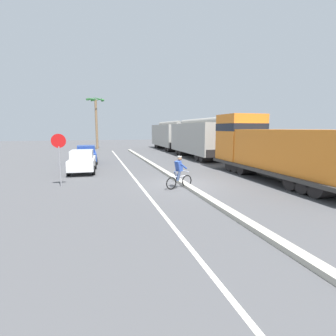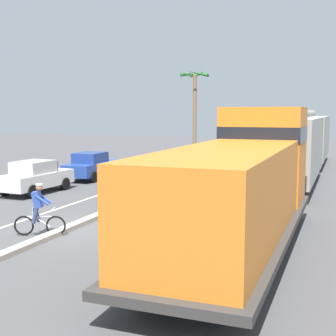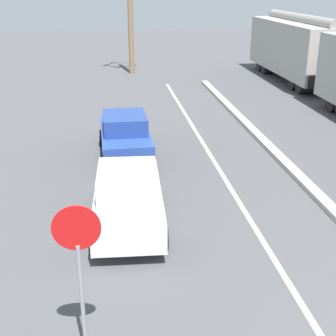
# 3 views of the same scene
# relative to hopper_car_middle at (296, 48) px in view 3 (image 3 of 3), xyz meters

# --- Properties ---
(median_curb) EXTENTS (0.36, 36.00, 0.16)m
(median_curb) POSITION_rel_hopper_car_middle_xyz_m (-5.95, -18.09, -2.00)
(median_curb) COLOR #B2AD9E
(median_curb) RESTS_ON ground
(lane_stripe) EXTENTS (0.14, 36.00, 0.01)m
(lane_stripe) POSITION_rel_hopper_car_middle_xyz_m (-8.35, -18.09, -2.07)
(lane_stripe) COLOR silver
(lane_stripe) RESTS_ON ground
(hopper_car_middle) EXTENTS (2.90, 10.60, 4.18)m
(hopper_car_middle) POSITION_rel_hopper_car_middle_xyz_m (0.00, 0.00, 0.00)
(hopper_car_middle) COLOR #A3A099
(hopper_car_middle) RESTS_ON ground
(parked_car_white) EXTENTS (1.97, 4.27, 1.62)m
(parked_car_white) POSITION_rel_hopper_car_middle_xyz_m (-11.61, -18.24, -1.26)
(parked_car_white) COLOR silver
(parked_car_white) RESTS_ON ground
(parked_car_blue) EXTENTS (1.92, 4.24, 1.62)m
(parked_car_blue) POSITION_rel_hopper_car_middle_xyz_m (-11.48, -12.97, -1.26)
(parked_car_blue) COLOR #28479E
(parked_car_blue) RESTS_ON ground
(stop_sign) EXTENTS (0.76, 0.08, 2.88)m
(stop_sign) POSITION_rel_hopper_car_middle_xyz_m (-12.56, -22.86, -0.05)
(stop_sign) COLOR gray
(stop_sign) RESTS_ON ground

